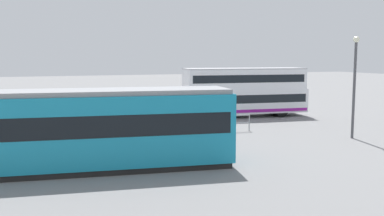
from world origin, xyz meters
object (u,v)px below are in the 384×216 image
object	(u,v)px
double_decker_bus	(244,92)
info_sign	(115,111)
street_lamp	(355,78)
pedestrian_near_railing	(194,122)
pedestrian_crossing	(203,121)
tram_yellow	(84,129)

from	to	relation	value
double_decker_bus	info_sign	world-z (taller)	double_decker_bus
double_decker_bus	street_lamp	size ratio (longest dim) A/B	1.71
pedestrian_near_railing	info_sign	distance (m)	4.69
pedestrian_crossing	street_lamp	xyz separation A→B (m)	(-8.25, 3.17, 2.53)
double_decker_bus	pedestrian_near_railing	bearing A→B (deg)	45.51
double_decker_bus	pedestrian_near_railing	distance (m)	10.31
pedestrian_crossing	info_sign	world-z (taller)	info_sign
pedestrian_crossing	info_sign	distance (m)	5.22
info_sign	street_lamp	world-z (taller)	street_lamp
tram_yellow	pedestrian_crossing	world-z (taller)	tram_yellow
double_decker_bus	info_sign	size ratio (longest dim) A/B	4.02
double_decker_bus	street_lamp	world-z (taller)	street_lamp
double_decker_bus	pedestrian_crossing	world-z (taller)	double_decker_bus
pedestrian_near_railing	info_sign	bearing A→B (deg)	-7.32
pedestrian_crossing	info_sign	bearing A→B (deg)	-7.66
tram_yellow	double_decker_bus	bearing A→B (deg)	-139.21
pedestrian_crossing	street_lamp	world-z (taller)	street_lamp
tram_yellow	street_lamp	bearing A→B (deg)	-174.08
pedestrian_near_railing	info_sign	size ratio (longest dim) A/B	0.66
double_decker_bus	pedestrian_near_railing	world-z (taller)	double_decker_bus
pedestrian_near_railing	pedestrian_crossing	xyz separation A→B (m)	(-0.53, 0.10, 0.05)
double_decker_bus	pedestrian_crossing	xyz separation A→B (m)	(6.65, 7.41, -0.97)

